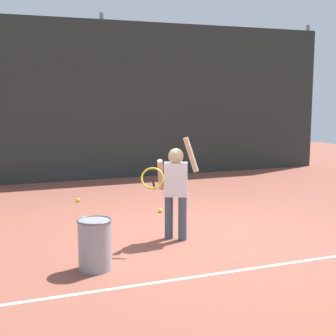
% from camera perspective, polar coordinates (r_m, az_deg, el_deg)
% --- Properties ---
extents(ground_plane, '(20.00, 20.00, 0.00)m').
position_cam_1_polar(ground_plane, '(6.79, 2.86, -7.69)').
color(ground_plane, brown).
extents(court_line_baseline, '(9.00, 0.05, 0.00)m').
position_cam_1_polar(court_line_baseline, '(5.57, 9.05, -11.46)').
color(court_line_baseline, white).
rests_on(court_line_baseline, ground).
extents(back_fence_windscreen, '(11.09, 0.08, 3.48)m').
position_cam_1_polar(back_fence_windscreen, '(11.09, -7.41, 7.69)').
color(back_fence_windscreen, '#282D2B').
rests_on(back_fence_windscreen, ground).
extents(fence_post_1, '(0.09, 0.09, 3.63)m').
position_cam_1_polar(fence_post_1, '(11.15, -7.49, 8.08)').
color(fence_post_1, slate).
rests_on(fence_post_1, ground).
extents(fence_post_2, '(0.09, 0.09, 3.63)m').
position_cam_1_polar(fence_post_2, '(13.50, 15.54, 7.92)').
color(fence_post_2, slate).
rests_on(fence_post_2, ground).
extents(tennis_player, '(0.87, 0.56, 1.35)m').
position_cam_1_polar(tennis_player, '(6.40, 0.79, -2.00)').
color(tennis_player, '#3F4C59').
rests_on(tennis_player, ground).
extents(ball_hopper, '(0.38, 0.38, 0.56)m').
position_cam_1_polar(ball_hopper, '(5.48, -8.43, -8.64)').
color(ball_hopper, gray).
rests_on(ball_hopper, ground).
extents(tennis_ball_0, '(0.07, 0.07, 0.07)m').
position_cam_1_polar(tennis_ball_0, '(6.55, -8.22, -8.09)').
color(tennis_ball_0, '#CCE033').
rests_on(tennis_ball_0, ground).
extents(tennis_ball_1, '(0.07, 0.07, 0.07)m').
position_cam_1_polar(tennis_ball_1, '(8.92, -10.34, -3.65)').
color(tennis_ball_1, '#CCE033').
rests_on(tennis_ball_1, ground).
extents(tennis_ball_6, '(0.07, 0.07, 0.07)m').
position_cam_1_polar(tennis_ball_6, '(8.01, -0.88, -4.91)').
color(tennis_ball_6, '#CCE033').
rests_on(tennis_ball_6, ground).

